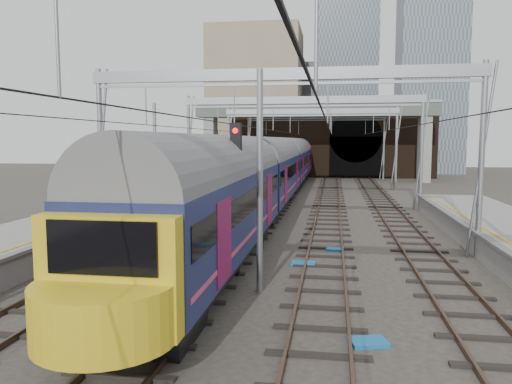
% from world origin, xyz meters
% --- Properties ---
extents(ground, '(160.00, 160.00, 0.00)m').
position_xyz_m(ground, '(0.00, 0.00, 0.00)').
color(ground, '#38332D').
rests_on(ground, ground).
extents(tracks, '(14.40, 80.00, 0.22)m').
position_xyz_m(tracks, '(0.00, 15.00, 0.02)').
color(tracks, '#4C3828').
rests_on(tracks, ground).
extents(overhead_line, '(16.80, 80.00, 8.00)m').
position_xyz_m(overhead_line, '(0.00, 21.49, 6.57)').
color(overhead_line, gray).
rests_on(overhead_line, ground).
extents(retaining_wall, '(28.00, 2.75, 9.00)m').
position_xyz_m(retaining_wall, '(1.40, 51.93, 4.33)').
color(retaining_wall, black).
rests_on(retaining_wall, ground).
extents(overbridge, '(28.00, 3.00, 9.25)m').
position_xyz_m(overbridge, '(0.00, 46.00, 7.27)').
color(overbridge, gray).
rests_on(overbridge, ground).
extents(city_skyline, '(37.50, 27.50, 60.00)m').
position_xyz_m(city_skyline, '(2.73, 70.48, 17.09)').
color(city_skyline, tan).
rests_on(city_skyline, ground).
extents(train_main, '(2.96, 68.30, 5.03)m').
position_xyz_m(train_main, '(-2.00, 29.42, 2.58)').
color(train_main, black).
rests_on(train_main, ground).
extents(train_second, '(2.85, 33.01, 4.89)m').
position_xyz_m(train_second, '(-6.00, 22.29, 2.52)').
color(train_second, black).
rests_on(train_second, ground).
extents(signal_near_left, '(0.34, 0.46, 4.77)m').
position_xyz_m(signal_near_left, '(-2.33, -0.52, 3.01)').
color(signal_near_left, black).
rests_on(signal_near_left, ground).
extents(signal_near_centre, '(0.40, 0.49, 5.42)m').
position_xyz_m(signal_near_centre, '(-1.06, 3.69, 3.37)').
color(signal_near_centre, black).
rests_on(signal_near_centre, ground).
extents(equip_cover_a, '(0.96, 0.70, 0.11)m').
position_xyz_m(equip_cover_a, '(1.18, 5.64, 0.05)').
color(equip_cover_a, '#176AB1').
rests_on(equip_cover_a, ground).
extents(equip_cover_b, '(0.82, 0.62, 0.09)m').
position_xyz_m(equip_cover_b, '(2.40, 8.45, 0.04)').
color(equip_cover_b, '#176AB1').
rests_on(equip_cover_b, ground).
extents(equip_cover_c, '(1.01, 0.83, 0.10)m').
position_xyz_m(equip_cover_c, '(3.16, -1.69, 0.05)').
color(equip_cover_c, '#176AB1').
rests_on(equip_cover_c, ground).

